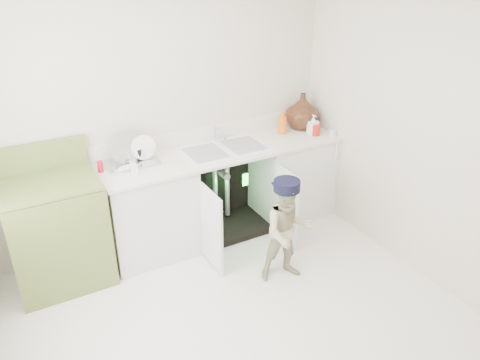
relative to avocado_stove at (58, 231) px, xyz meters
name	(u,v)px	position (x,y,z in m)	size (l,w,h in m)	color
ground	(235,318)	(1.07, -1.18, -0.49)	(3.50, 3.50, 0.00)	beige
room_shell	(234,177)	(1.07, -1.18, 0.76)	(6.00, 5.50, 1.26)	beige
counter_run	(229,186)	(1.66, 0.03, -0.01)	(2.44, 1.02, 1.28)	white
avocado_stove	(58,231)	(0.00, 0.00, 0.00)	(0.77, 0.65, 1.19)	olive
repair_worker	(288,230)	(1.72, -0.93, -0.01)	(0.53, 0.85, 0.95)	#BDB488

